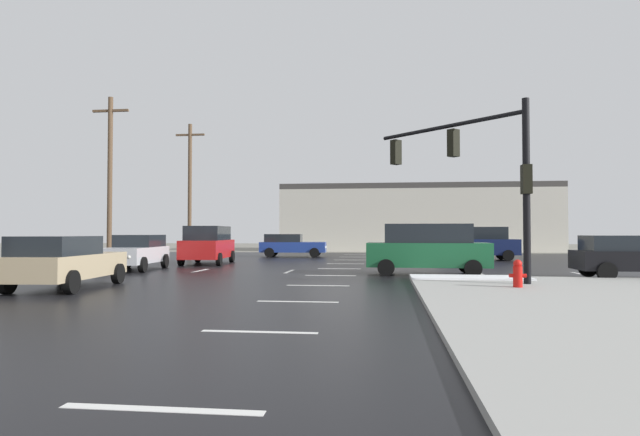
{
  "coord_description": "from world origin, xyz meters",
  "views": [
    {
      "loc": [
        2.11,
        -22.92,
        1.7
      ],
      "look_at": [
        -1.43,
        6.39,
        2.51
      ],
      "focal_mm": 30.09,
      "sensor_mm": 36.0,
      "label": 1
    }
  ],
  "objects_px": {
    "fire_hydrant": "(518,273)",
    "utility_pole_far": "(110,175)",
    "sedan_silver": "(136,251)",
    "traffic_signal_mast": "(478,163)",
    "sedan_blue": "(291,245)",
    "suv_red": "(208,244)",
    "suv_green": "(428,248)",
    "utility_pole_distant": "(190,187)",
    "suv_navy": "(477,243)",
    "sedan_black": "(636,256)",
    "sedan_tan": "(65,261)"
  },
  "relations": [
    {
      "from": "suv_navy",
      "to": "utility_pole_far",
      "type": "height_order",
      "value": "utility_pole_far"
    },
    {
      "from": "suv_red",
      "to": "suv_navy",
      "type": "relative_size",
      "value": 1.02
    },
    {
      "from": "sedan_silver",
      "to": "sedan_black",
      "type": "xyz_separation_m",
      "value": [
        20.25,
        -2.55,
        0.0
      ]
    },
    {
      "from": "sedan_silver",
      "to": "sedan_black",
      "type": "bearing_deg",
      "value": 76.77
    },
    {
      "from": "sedan_blue",
      "to": "suv_navy",
      "type": "xyz_separation_m",
      "value": [
        12.1,
        -2.76,
        0.24
      ]
    },
    {
      "from": "sedan_blue",
      "to": "suv_navy",
      "type": "distance_m",
      "value": 12.42
    },
    {
      "from": "suv_navy",
      "to": "sedan_black",
      "type": "distance_m",
      "value": 13.67
    },
    {
      "from": "traffic_signal_mast",
      "to": "sedan_blue",
      "type": "relative_size",
      "value": 1.24
    },
    {
      "from": "sedan_black",
      "to": "utility_pole_far",
      "type": "height_order",
      "value": "utility_pole_far"
    },
    {
      "from": "utility_pole_far",
      "to": "sedan_silver",
      "type": "bearing_deg",
      "value": -53.35
    },
    {
      "from": "fire_hydrant",
      "to": "sedan_black",
      "type": "height_order",
      "value": "sedan_black"
    },
    {
      "from": "sedan_blue",
      "to": "suv_red",
      "type": "relative_size",
      "value": 0.93
    },
    {
      "from": "sedan_blue",
      "to": "sedan_tan",
      "type": "distance_m",
      "value": 21.82
    },
    {
      "from": "utility_pole_distant",
      "to": "sedan_black",
      "type": "bearing_deg",
      "value": -37.18
    },
    {
      "from": "sedan_silver",
      "to": "suv_red",
      "type": "distance_m",
      "value": 5.08
    },
    {
      "from": "suv_green",
      "to": "suv_navy",
      "type": "xyz_separation_m",
      "value": [
        3.93,
        12.05,
        0.0
      ]
    },
    {
      "from": "traffic_signal_mast",
      "to": "sedan_silver",
      "type": "bearing_deg",
      "value": 26.05
    },
    {
      "from": "fire_hydrant",
      "to": "utility_pole_far",
      "type": "height_order",
      "value": "utility_pole_far"
    },
    {
      "from": "suv_red",
      "to": "sedan_black",
      "type": "height_order",
      "value": "suv_red"
    },
    {
      "from": "sedan_tan",
      "to": "utility_pole_far",
      "type": "relative_size",
      "value": 0.48
    },
    {
      "from": "suv_green",
      "to": "utility_pole_distant",
      "type": "xyz_separation_m",
      "value": [
        -16.14,
        16.6,
        4.04
      ]
    },
    {
      "from": "fire_hydrant",
      "to": "utility_pole_distant",
      "type": "bearing_deg",
      "value": 129.06
    },
    {
      "from": "sedan_black",
      "to": "utility_pole_distant",
      "type": "bearing_deg",
      "value": 143.36
    },
    {
      "from": "suv_green",
      "to": "sedan_tan",
      "type": "bearing_deg",
      "value": -147.67
    },
    {
      "from": "utility_pole_distant",
      "to": "traffic_signal_mast",
      "type": "bearing_deg",
      "value": -48.98
    },
    {
      "from": "suv_red",
      "to": "utility_pole_distant",
      "type": "height_order",
      "value": "utility_pole_distant"
    },
    {
      "from": "sedan_tan",
      "to": "suv_navy",
      "type": "height_order",
      "value": "suv_navy"
    },
    {
      "from": "sedan_black",
      "to": "fire_hydrant",
      "type": "bearing_deg",
      "value": -137.82
    },
    {
      "from": "suv_green",
      "to": "suv_navy",
      "type": "height_order",
      "value": "same"
    },
    {
      "from": "suv_navy",
      "to": "utility_pole_far",
      "type": "distance_m",
      "value": 22.39
    },
    {
      "from": "sedan_silver",
      "to": "traffic_signal_mast",
      "type": "bearing_deg",
      "value": 65.06
    },
    {
      "from": "suv_red",
      "to": "sedan_silver",
      "type": "bearing_deg",
      "value": 154.82
    },
    {
      "from": "sedan_blue",
      "to": "utility_pole_distant",
      "type": "xyz_separation_m",
      "value": [
        -7.97,
        1.79,
        4.27
      ]
    },
    {
      "from": "traffic_signal_mast",
      "to": "sedan_silver",
      "type": "xyz_separation_m",
      "value": [
        -14.3,
        4.9,
        -3.16
      ]
    },
    {
      "from": "traffic_signal_mast",
      "to": "suv_red",
      "type": "relative_size",
      "value": 1.15
    },
    {
      "from": "fire_hydrant",
      "to": "suv_green",
      "type": "height_order",
      "value": "suv_green"
    },
    {
      "from": "suv_green",
      "to": "sedan_silver",
      "type": "distance_m",
      "value": 12.99
    },
    {
      "from": "suv_navy",
      "to": "utility_pole_distant",
      "type": "height_order",
      "value": "utility_pole_distant"
    },
    {
      "from": "suv_green",
      "to": "sedan_black",
      "type": "distance_m",
      "value": 7.43
    },
    {
      "from": "traffic_signal_mast",
      "to": "sedan_blue",
      "type": "bearing_deg",
      "value": -17.55
    },
    {
      "from": "sedan_tan",
      "to": "sedan_silver",
      "type": "bearing_deg",
      "value": 7.2
    },
    {
      "from": "traffic_signal_mast",
      "to": "sedan_silver",
      "type": "distance_m",
      "value": 15.44
    },
    {
      "from": "sedan_blue",
      "to": "utility_pole_distant",
      "type": "relative_size",
      "value": 0.47
    },
    {
      "from": "suv_navy",
      "to": "suv_red",
      "type": "bearing_deg",
      "value": 21.25
    },
    {
      "from": "suv_green",
      "to": "utility_pole_far",
      "type": "bearing_deg",
      "value": 157.44
    },
    {
      "from": "sedan_silver",
      "to": "suv_navy",
      "type": "bearing_deg",
      "value": 116.35
    },
    {
      "from": "utility_pole_distant",
      "to": "suv_navy",
      "type": "bearing_deg",
      "value": -12.78
    },
    {
      "from": "fire_hydrant",
      "to": "utility_pole_far",
      "type": "relative_size",
      "value": 0.08
    },
    {
      "from": "utility_pole_far",
      "to": "sedan_tan",
      "type": "bearing_deg",
      "value": -66.04
    },
    {
      "from": "sedan_silver",
      "to": "utility_pole_far",
      "type": "bearing_deg",
      "value": -149.38
    }
  ]
}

